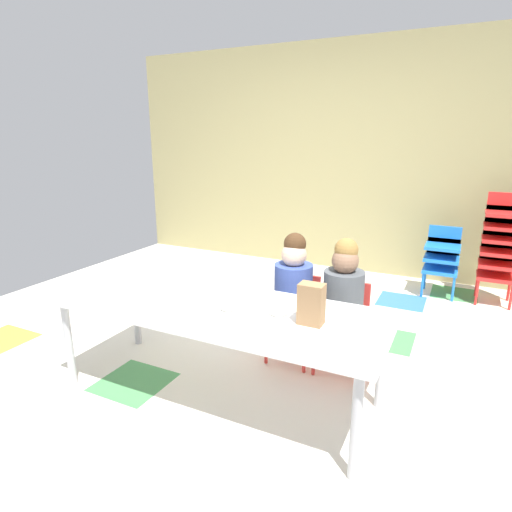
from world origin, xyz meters
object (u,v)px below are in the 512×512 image
paper_plate_near_edge (229,310)px  donut_powdered_on_plate (229,306)px  seated_child_middle_seat (344,294)px  kid_chair_blue_stack (442,256)px  donut_powdered_loose (279,312)px  seated_child_near_camera (294,286)px  paper_bag_brown (311,304)px  kid_chair_red_stack (500,243)px  craft_table (217,312)px

paper_plate_near_edge → donut_powdered_on_plate: size_ratio=1.71×
seated_child_middle_seat → kid_chair_blue_stack: seated_child_middle_seat is taller
seated_child_middle_seat → donut_powdered_loose: bearing=-111.2°
seated_child_near_camera → paper_bag_brown: (0.33, -0.60, 0.15)m
seated_child_middle_seat → kid_chair_red_stack: (0.97, 1.90, 0.02)m
seated_child_middle_seat → paper_plate_near_edge: (-0.49, -0.64, 0.04)m
paper_bag_brown → donut_powdered_loose: paper_bag_brown is taller
seated_child_near_camera → paper_plate_near_edge: size_ratio=5.10×
paper_bag_brown → seated_child_middle_seat: bearing=88.5°
kid_chair_red_stack → paper_plate_near_edge: 2.93m
craft_table → kid_chair_red_stack: (1.57, 2.50, 0.03)m
seated_child_near_camera → donut_powdered_loose: seated_child_near_camera is taller
kid_chair_red_stack → craft_table: bearing=-122.1°
kid_chair_blue_stack → kid_chair_red_stack: (0.48, 0.00, 0.18)m
craft_table → kid_chair_red_stack: size_ratio=1.90×
seated_child_middle_seat → donut_powdered_on_plate: seated_child_middle_seat is taller
seated_child_middle_seat → kid_chair_blue_stack: (0.49, 1.90, -0.16)m
seated_child_near_camera → paper_bag_brown: bearing=-61.4°
kid_chair_blue_stack → donut_powdered_on_plate: 2.73m
seated_child_near_camera → donut_powdered_on_plate: seated_child_near_camera is taller
donut_powdered_on_plate → donut_powdered_loose: bearing=16.1°
paper_bag_brown → paper_plate_near_edge: paper_bag_brown is taller
kid_chair_red_stack → donut_powdered_on_plate: size_ratio=9.90×
seated_child_middle_seat → paper_plate_near_edge: bearing=-127.3°
paper_plate_near_edge → donut_powdered_loose: size_ratio=1.64×
seated_child_near_camera → kid_chair_red_stack: size_ratio=0.88×
paper_plate_near_edge → donut_powdered_on_plate: (0.00, 0.00, 0.02)m
donut_powdered_on_plate → paper_plate_near_edge: bearing=0.0°
craft_table → kid_chair_red_stack: 2.95m
seated_child_near_camera → donut_powdered_loose: 0.58m
seated_child_middle_seat → donut_powdered_on_plate: 0.81m
kid_chair_blue_stack → seated_child_near_camera: bearing=-113.8°
kid_chair_red_stack → donut_powdered_loose: (-1.19, -2.46, 0.03)m
donut_powdered_loose → seated_child_middle_seat: bearing=68.8°
paper_plate_near_edge → donut_powdered_on_plate: bearing=0.0°
kid_chair_red_stack → seated_child_near_camera: bearing=-124.8°
seated_child_near_camera → kid_chair_blue_stack: 2.08m
seated_child_near_camera → donut_powdered_loose: bearing=-77.1°
donut_powdered_on_plate → kid_chair_blue_stack: bearing=68.9°
kid_chair_red_stack → paper_plate_near_edge: bearing=-119.9°
paper_plate_near_edge → seated_child_near_camera: bearing=77.5°
donut_powdered_loose → seated_child_near_camera: bearing=102.9°
kid_chair_red_stack → paper_plate_near_edge: size_ratio=5.78×
craft_table → paper_plate_near_edge: size_ratio=10.98×
kid_chair_blue_stack → paper_bag_brown: (-0.51, -2.50, 0.30)m
seated_child_near_camera → craft_table: bearing=-112.4°
paper_bag_brown → donut_powdered_on_plate: (-0.47, -0.03, -0.09)m
kid_chair_red_stack → paper_bag_brown: (-0.99, -2.50, 0.12)m
seated_child_middle_seat → paper_plate_near_edge: seated_child_middle_seat is taller
seated_child_middle_seat → donut_powdered_on_plate: bearing=-127.3°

